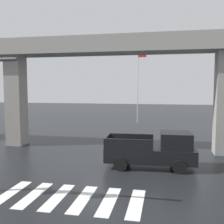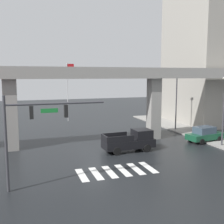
{
  "view_description": "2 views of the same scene",
  "coord_description": "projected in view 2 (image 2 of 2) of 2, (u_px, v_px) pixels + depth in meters",
  "views": [
    {
      "loc": [
        3.77,
        -15.58,
        4.57
      ],
      "look_at": [
        0.64,
        0.21,
        3.11
      ],
      "focal_mm": 42.37,
      "sensor_mm": 36.0,
      "label": 1
    },
    {
      "loc": [
        -6.83,
        -24.73,
        7.43
      ],
      "look_at": [
        1.61,
        0.41,
        3.84
      ],
      "focal_mm": 43.64,
      "sensor_mm": 36.0,
      "label": 2
    }
  ],
  "objects": [
    {
      "name": "sedan_dark_green",
      "position": [
        205.0,
        134.0,
        30.56
      ],
      "size": [
        4.52,
        2.46,
        1.72
      ],
      "color": "#14472D",
      "rests_on": "ground"
    },
    {
      "name": "traffic_signal_mast",
      "position": [
        33.0,
        123.0,
        17.43
      ],
      "size": [
        6.49,
        0.32,
        6.2
      ],
      "color": "#38383D",
      "rests_on": "ground"
    },
    {
      "name": "pickup_truck",
      "position": [
        131.0,
        141.0,
        26.82
      ],
      "size": [
        5.16,
        2.22,
        2.08
      ],
      "color": "black",
      "rests_on": "ground"
    },
    {
      "name": "crosswalk_stripes",
      "position": [
        116.0,
        171.0,
        21.22
      ],
      "size": [
        6.05,
        2.8,
        0.01
      ],
      "color": "silver",
      "rests_on": "ground"
    },
    {
      "name": "flagpole",
      "position": [
        68.0,
        88.0,
        43.75
      ],
      "size": [
        1.16,
        0.12,
        9.39
      ],
      "color": "silver",
      "rests_on": "ground"
    },
    {
      "name": "ground_plane",
      "position": [
        98.0,
        152.0,
        26.38
      ],
      "size": [
        120.0,
        120.0,
        0.0
      ],
      "primitive_type": "plane",
      "color": "black"
    },
    {
      "name": "street_lamp_near_corner",
      "position": [
        224.0,
        103.0,
        27.98
      ],
      "size": [
        0.44,
        0.7,
        7.24
      ],
      "color": "#38383D",
      "rests_on": "ground"
    },
    {
      "name": "elevated_overpass",
      "position": [
        88.0,
        78.0,
        28.85
      ],
      "size": [
        53.14,
        2.39,
        8.27
      ],
      "color": "gray",
      "rests_on": "ground"
    },
    {
      "name": "sidewalk_east",
      "position": [
        207.0,
        137.0,
        32.72
      ],
      "size": [
        4.0,
        36.0,
        0.15
      ],
      "primitive_type": "cube",
      "color": "gray",
      "rests_on": "ground"
    },
    {
      "name": "street_lamp_mid_block",
      "position": [
        176.0,
        97.0,
        36.5
      ],
      "size": [
        0.44,
        0.7,
        7.24
      ],
      "color": "#38383D",
      "rests_on": "ground"
    }
  ]
}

